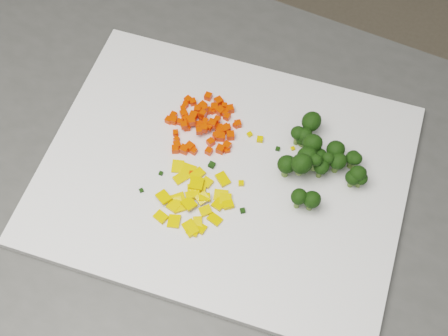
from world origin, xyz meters
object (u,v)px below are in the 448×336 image
(counter_block, at_px, (221,296))
(pepper_pile, at_px, (184,195))
(broccoli_pile, at_px, (315,160))
(cutting_board, at_px, (224,174))
(carrot_pile, at_px, (200,121))

(counter_block, height_order, pepper_pile, pepper_pile)
(broccoli_pile, bearing_deg, pepper_pile, -148.78)
(cutting_board, height_order, pepper_pile, pepper_pile)
(cutting_board, relative_size, pepper_pile, 3.88)
(pepper_pile, distance_m, broccoli_pile, 0.18)
(counter_block, distance_m, cutting_board, 0.46)
(counter_block, relative_size, carrot_pile, 9.38)
(counter_block, xyz_separation_m, cutting_board, (-0.00, 0.02, 0.46))
(counter_block, height_order, carrot_pile, carrot_pile)
(pepper_pile, bearing_deg, cutting_board, 54.96)
(pepper_pile, height_order, broccoli_pile, broccoli_pile)
(broccoli_pile, bearing_deg, cutting_board, -161.61)
(cutting_board, xyz_separation_m, pepper_pile, (-0.04, -0.05, 0.01))
(cutting_board, relative_size, broccoli_pile, 3.75)
(cutting_board, xyz_separation_m, broccoli_pile, (0.11, 0.04, 0.04))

